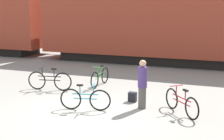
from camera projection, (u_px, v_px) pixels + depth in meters
name	position (u px, v px, depth m)	size (l,w,h in m)	color
ground_plane	(83.00, 113.00, 9.72)	(80.00, 80.00, 0.00)	gray
freight_train	(153.00, 17.00, 17.98)	(41.20, 2.93, 5.11)	black
rail_near	(149.00, 65.00, 17.85)	(53.20, 0.07, 0.01)	#4C4238
rail_far	(155.00, 61.00, 19.17)	(53.20, 0.07, 0.01)	#4C4238
bicycle_teal	(85.00, 99.00, 9.92)	(1.63, 0.48, 0.87)	black
bicycle_maroon	(181.00, 103.00, 9.57)	(1.22, 1.36, 0.85)	black
bicycle_black	(50.00, 81.00, 12.34)	(1.80, 0.46, 0.91)	black
bicycle_green	(100.00, 77.00, 13.01)	(0.46, 1.74, 0.87)	black
person_in_purple	(142.00, 84.00, 10.00)	(0.30, 0.30, 1.60)	#514C47
backpack	(132.00, 97.00, 10.85)	(0.28, 0.20, 0.34)	black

